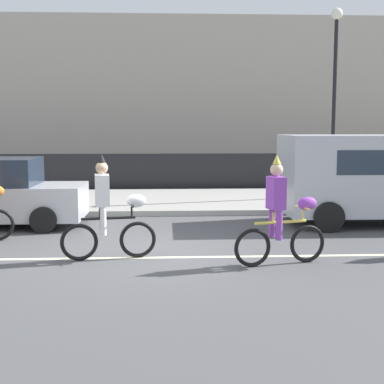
% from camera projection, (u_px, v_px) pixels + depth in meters
% --- Properties ---
extents(ground_plane, '(80.00, 80.00, 0.00)m').
position_uv_depth(ground_plane, '(140.00, 252.00, 10.26)').
color(ground_plane, '#4C4C4F').
extents(road_centre_line, '(36.00, 0.14, 0.01)m').
position_uv_depth(road_centre_line, '(139.00, 258.00, 9.76)').
color(road_centre_line, beige).
rests_on(road_centre_line, ground).
extents(sidewalk_curb, '(60.00, 5.00, 0.15)m').
position_uv_depth(sidewalk_curb, '(150.00, 201.00, 16.69)').
color(sidewalk_curb, '#9E9B93').
rests_on(sidewalk_curb, ground).
extents(fence_line, '(40.00, 0.08, 1.40)m').
position_uv_depth(fence_line, '(152.00, 173.00, 19.49)').
color(fence_line, black).
rests_on(fence_line, ground).
extents(building_backdrop, '(28.00, 8.00, 7.28)m').
position_uv_depth(building_backdrop, '(172.00, 102.00, 27.69)').
color(building_backdrop, '#B2A899').
rests_on(building_backdrop, ground).
extents(parade_cyclist_zebra, '(1.71, 0.53, 1.92)m').
position_uv_depth(parade_cyclist_zebra, '(109.00, 213.00, 9.59)').
color(parade_cyclist_zebra, black).
rests_on(parade_cyclist_zebra, ground).
extents(parade_cyclist_purple, '(1.68, 0.60, 1.92)m').
position_uv_depth(parade_cyclist_purple, '(282.00, 217.00, 9.20)').
color(parade_cyclist_purple, black).
rests_on(parade_cyclist_purple, ground).
extents(street_lamp_post, '(0.36, 0.36, 5.86)m').
position_uv_depth(street_lamp_post, '(335.00, 75.00, 16.67)').
color(street_lamp_post, black).
rests_on(street_lamp_post, sidewalk_curb).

